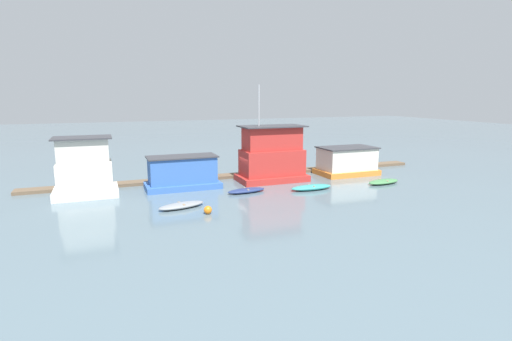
% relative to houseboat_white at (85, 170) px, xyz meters
% --- Properties ---
extents(ground_plane, '(200.00, 200.00, 0.00)m').
position_rel_houseboat_white_xyz_m(ground_plane, '(15.17, -0.34, -2.29)').
color(ground_plane, slate).
extents(dock_walkway, '(42.40, 1.61, 0.30)m').
position_rel_houseboat_white_xyz_m(dock_walkway, '(15.17, 2.99, -2.14)').
color(dock_walkway, brown).
rests_on(dock_walkway, ground_plane).
extents(houseboat_white, '(5.18, 3.70, 5.07)m').
position_rel_houseboat_white_xyz_m(houseboat_white, '(0.00, 0.00, 0.00)').
color(houseboat_white, white).
rests_on(houseboat_white, ground_plane).
extents(houseboat_blue, '(6.81, 3.31, 3.03)m').
position_rel_houseboat_white_xyz_m(houseboat_blue, '(8.31, -0.20, -0.86)').
color(houseboat_blue, '#3866B7').
rests_on(houseboat_blue, ground_plane).
extents(houseboat_red, '(6.85, 3.83, 9.52)m').
position_rel_houseboat_white_xyz_m(houseboat_red, '(17.33, -0.20, 0.23)').
color(houseboat_red, red).
rests_on(houseboat_red, ground_plane).
extents(houseboat_orange, '(6.28, 3.97, 3.00)m').
position_rel_houseboat_white_xyz_m(houseboat_orange, '(26.26, -0.08, -0.84)').
color(houseboat_orange, orange).
rests_on(houseboat_orange, ground_plane).
extents(dinghy_grey, '(3.90, 2.17, 0.42)m').
position_rel_houseboat_white_xyz_m(dinghy_grey, '(6.90, -6.80, -2.08)').
color(dinghy_grey, gray).
rests_on(dinghy_grey, ground_plane).
extents(dinghy_navy, '(3.65, 1.50, 0.40)m').
position_rel_houseboat_white_xyz_m(dinghy_navy, '(13.20, -4.01, -2.09)').
color(dinghy_navy, navy).
rests_on(dinghy_navy, ground_plane).
extents(dinghy_teal, '(4.02, 1.37, 0.47)m').
position_rel_houseboat_white_xyz_m(dinghy_teal, '(19.12, -5.15, -2.05)').
color(dinghy_teal, teal).
rests_on(dinghy_teal, ground_plane).
extents(dinghy_green, '(3.79, 1.89, 0.43)m').
position_rel_houseboat_white_xyz_m(dinghy_green, '(26.93, -5.47, -2.08)').
color(dinghy_green, '#47844C').
rests_on(dinghy_green, ground_plane).
extents(buoy_orange, '(0.60, 0.60, 0.60)m').
position_rel_houseboat_white_xyz_m(buoy_orange, '(8.40, -9.03, -1.99)').
color(buoy_orange, orange).
rests_on(buoy_orange, ground_plane).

